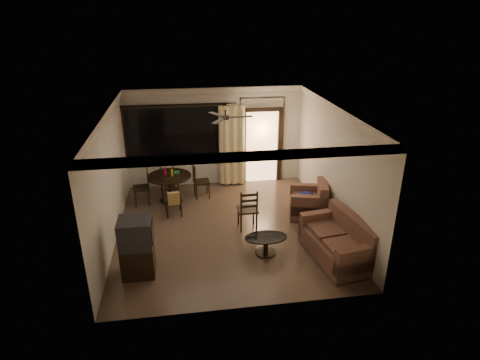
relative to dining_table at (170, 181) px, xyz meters
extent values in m
plane|color=#7F6651|center=(1.31, -1.73, -0.57)|extent=(5.50, 5.50, 0.00)
plane|color=beige|center=(1.31, 1.02, 0.83)|extent=(5.00, 0.00, 5.00)
plane|color=beige|center=(1.31, -4.48, 0.83)|extent=(5.00, 0.00, 5.00)
plane|color=beige|center=(-1.19, -1.73, 0.83)|extent=(0.00, 5.50, 5.50)
plane|color=beige|center=(3.81, -1.73, 0.83)|extent=(0.00, 5.50, 5.50)
plane|color=white|center=(1.31, -1.73, 2.23)|extent=(5.50, 5.50, 0.00)
cube|color=black|center=(0.21, 0.99, 1.01)|extent=(2.70, 0.04, 1.45)
cylinder|color=black|center=(0.31, 0.90, 1.81)|extent=(3.20, 0.03, 0.03)
cube|color=#FFC684|center=(2.66, 0.98, 0.48)|extent=(0.91, 0.03, 2.08)
cube|color=white|center=(3.80, -0.68, 0.73)|extent=(0.02, 0.18, 0.12)
cylinder|color=black|center=(1.31, -1.73, 2.17)|extent=(0.03, 0.03, 0.12)
cylinder|color=black|center=(1.31, -1.73, 2.08)|extent=(0.16, 0.16, 0.08)
cylinder|color=black|center=(0.00, 0.00, 0.13)|extent=(1.15, 1.15, 0.04)
cylinder|color=black|center=(0.00, 0.00, -0.21)|extent=(0.11, 0.11, 0.67)
cylinder|color=black|center=(0.00, 0.00, -0.55)|extent=(0.57, 0.57, 0.03)
cylinder|color=maroon|center=(-0.10, 0.04, 0.26)|extent=(0.06, 0.06, 0.22)
cylinder|color=gold|center=(0.08, -0.04, 0.24)|extent=(0.06, 0.06, 0.18)
cube|color=#257D37|center=(0.20, 0.13, 0.18)|extent=(0.14, 0.10, 0.05)
cube|color=black|center=(-0.74, -0.09, -0.12)|extent=(0.46, 0.46, 0.04)
cube|color=black|center=(0.84, 0.09, -0.12)|extent=(0.46, 0.46, 0.04)
cube|color=black|center=(0.09, -0.85, -0.12)|extent=(0.46, 0.46, 0.04)
cube|color=tan|center=(0.11, -1.08, -0.02)|extent=(0.29, 0.11, 0.32)
cube|color=black|center=(-0.08, 0.57, -0.12)|extent=(0.46, 0.46, 0.04)
cube|color=black|center=(-0.57, -3.21, -0.26)|extent=(0.61, 0.55, 0.62)
cube|color=black|center=(-0.57, -3.21, 0.33)|extent=(0.61, 0.55, 0.55)
cube|color=black|center=(-0.26, -3.21, 0.33)|extent=(0.02, 0.44, 0.38)
cube|color=#472321|center=(3.36, -3.28, -0.34)|extent=(1.14, 1.80, 0.42)
cube|color=#472321|center=(3.70, -3.23, 0.01)|extent=(0.46, 1.70, 0.68)
cube|color=#472321|center=(3.48, -4.02, -0.13)|extent=(0.91, 0.32, 0.53)
cube|color=#472321|center=(3.25, -2.54, -0.13)|extent=(0.91, 0.32, 0.53)
cube|color=#472321|center=(3.31, -3.28, -0.09)|extent=(0.84, 1.55, 0.13)
cube|color=#472321|center=(3.36, -1.37, -0.34)|extent=(1.05, 1.05, 0.41)
cube|color=#472321|center=(3.69, -1.45, -0.01)|extent=(0.41, 0.89, 0.66)
cube|color=#472321|center=(3.28, -1.70, -0.14)|extent=(0.89, 0.39, 0.51)
cube|color=#472321|center=(3.45, -1.04, -0.14)|extent=(0.89, 0.39, 0.51)
cube|color=#472321|center=(3.32, -1.35, -0.11)|extent=(0.75, 0.79, 0.12)
ellipsoid|color=navy|center=(3.32, -1.35, 0.00)|extent=(0.37, 0.31, 0.11)
ellipsoid|color=black|center=(1.99, -2.87, -0.19)|extent=(0.89, 0.53, 0.03)
cylinder|color=black|center=(1.99, -2.87, -0.38)|extent=(0.10, 0.10, 0.35)
cylinder|color=black|center=(1.99, -2.87, -0.55)|extent=(0.43, 0.43, 0.03)
cube|color=black|center=(1.79, -1.77, -0.09)|extent=(0.46, 0.46, 0.04)
camera|label=1|loc=(0.40, -9.88, 4.12)|focal=30.00mm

